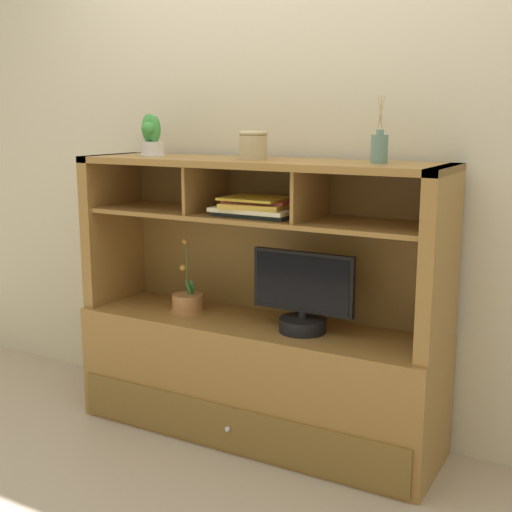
{
  "coord_description": "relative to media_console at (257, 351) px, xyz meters",
  "views": [
    {
      "loc": [
        1.47,
        -2.6,
        1.46
      ],
      "look_at": [
        0.0,
        0.0,
        0.85
      ],
      "focal_mm": 48.02,
      "sensor_mm": 36.0,
      "label": 1
    }
  ],
  "objects": [
    {
      "name": "magazine_stack_left",
      "position": [
        0.02,
        -0.04,
        0.67
      ],
      "size": [
        0.37,
        0.29,
        0.08
      ],
      "color": "#29383B",
      "rests_on": "media_console"
    },
    {
      "name": "floor_plane",
      "position": [
        0.0,
        -0.01,
        -0.41
      ],
      "size": [
        6.0,
        6.0,
        0.02
      ],
      "primitive_type": "cube",
      "color": "tan",
      "rests_on": "ground"
    },
    {
      "name": "ceramic_vase",
      "position": [
        0.0,
        -0.03,
        0.93
      ],
      "size": [
        0.13,
        0.13,
        0.12
      ],
      "color": "tan",
      "rests_on": "media_console"
    },
    {
      "name": "tv_monitor",
      "position": [
        0.25,
        -0.04,
        0.29
      ],
      "size": [
        0.46,
        0.2,
        0.35
      ],
      "color": "black",
      "rests_on": "media_console"
    },
    {
      "name": "media_console",
      "position": [
        0.0,
        0.0,
        0.0
      ],
      "size": [
        1.69,
        0.5,
        1.27
      ],
      "color": "olive",
      "rests_on": "ground"
    },
    {
      "name": "potted_orchid",
      "position": [
        -0.36,
        -0.03,
        0.19
      ],
      "size": [
        0.17,
        0.17,
        0.35
      ],
      "color": "#AF7442",
      "rests_on": "media_console"
    },
    {
      "name": "diffuser_bottle",
      "position": [
        0.55,
        0.01,
        0.93
      ],
      "size": [
        0.07,
        0.07,
        0.26
      ],
      "color": "slate",
      "rests_on": "media_console"
    },
    {
      "name": "back_wall",
      "position": [
        0.0,
        0.26,
        1.0
      ],
      "size": [
        6.0,
        0.02,
        2.8
      ],
      "primitive_type": "cube",
      "color": "beige",
      "rests_on": "ground"
    },
    {
      "name": "potted_succulent",
      "position": [
        -0.56,
        -0.02,
        0.96
      ],
      "size": [
        0.12,
        0.12,
        0.2
      ],
      "color": "beige",
      "rests_on": "media_console"
    }
  ]
}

